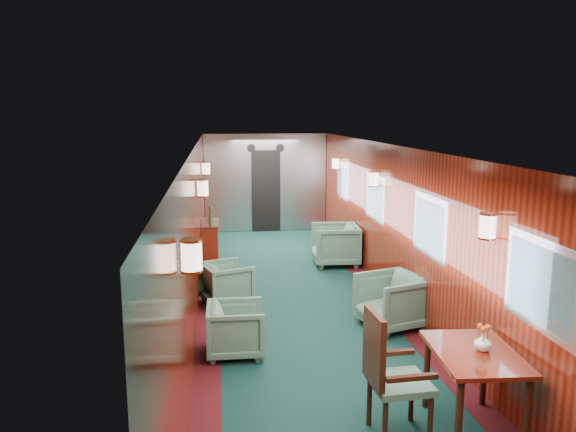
# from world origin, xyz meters

# --- Properties ---
(room) EXTENTS (12.00, 12.10, 2.40)m
(room) POSITION_xyz_m (0.00, 0.00, 1.63)
(room) COLOR #0C2E28
(room) RESTS_ON ground
(bulkhead) EXTENTS (2.98, 0.17, 2.39)m
(bulkhead) POSITION_xyz_m (0.00, 5.91, 1.18)
(bulkhead) COLOR #A5A7AB
(bulkhead) RESTS_ON ground
(windows_right) EXTENTS (0.02, 8.60, 0.80)m
(windows_right) POSITION_xyz_m (1.49, 0.25, 1.45)
(windows_right) COLOR silver
(windows_right) RESTS_ON ground
(wall_sconces) EXTENTS (2.97, 7.97, 0.25)m
(wall_sconces) POSITION_xyz_m (0.00, 0.57, 1.79)
(wall_sconces) COLOR #FFE6C6
(wall_sconces) RESTS_ON ground
(dining_table) EXTENTS (0.79, 1.08, 0.77)m
(dining_table) POSITION_xyz_m (1.07, -3.26, 0.65)
(dining_table) COLOR maroon
(dining_table) RESTS_ON ground
(side_chair) EXTENTS (0.56, 0.58, 1.18)m
(side_chair) POSITION_xyz_m (0.27, -3.25, 0.64)
(side_chair) COLOR #1E473B
(side_chair) RESTS_ON ground
(credenza) EXTENTS (0.31, 0.99, 1.16)m
(credenza) POSITION_xyz_m (-1.34, 2.59, 0.45)
(credenza) COLOR maroon
(credenza) RESTS_ON ground
(flower_vase) EXTENTS (0.20, 0.20, 0.16)m
(flower_vase) POSITION_xyz_m (1.14, -3.25, 0.85)
(flower_vase) COLOR white
(flower_vase) RESTS_ON dining_table
(armchair_left_near) EXTENTS (0.70, 0.69, 0.63)m
(armchair_left_near) POSITION_xyz_m (-1.01, -1.32, 0.32)
(armchair_left_near) COLOR #1E473B
(armchair_left_near) RESTS_ON ground
(armchair_left_far) EXTENTS (0.90, 0.89, 0.64)m
(armchair_left_far) POSITION_xyz_m (-1.08, 0.57, 0.32)
(armchair_left_far) COLOR #1E473B
(armchair_left_far) RESTS_ON ground
(armchair_right_near) EXTENTS (1.00, 0.99, 0.73)m
(armchair_right_near) POSITION_xyz_m (1.13, -0.70, 0.37)
(armchair_right_near) COLOR #1E473B
(armchair_right_near) RESTS_ON ground
(armchair_right_far) EXTENTS (0.91, 0.89, 0.79)m
(armchair_right_far) POSITION_xyz_m (1.04, 2.55, 0.39)
(armchair_right_far) COLOR #1E473B
(armchair_right_far) RESTS_ON ground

